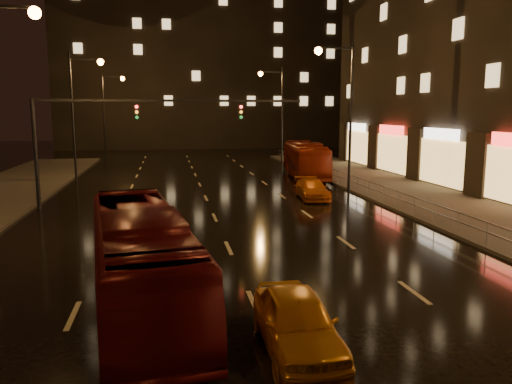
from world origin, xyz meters
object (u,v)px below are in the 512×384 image
taxi_near (297,322)px  bus_red (140,259)px  bus_curb (305,160)px  taxi_far (312,189)px

taxi_near → bus_red: bearing=139.0°
bus_red → bus_curb: bus_curb is taller
bus_curb → taxi_far: bearing=-96.0°
bus_curb → taxi_far: (-2.37, -10.08, -0.86)m
taxi_near → taxi_far: size_ratio=0.97×
bus_red → taxi_far: bearing=51.0°
taxi_far → taxi_near: bearing=-103.3°
taxi_near → taxi_far: bearing=73.6°
bus_curb → taxi_near: size_ratio=2.60×
taxi_far → bus_curb: bearing=80.8°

